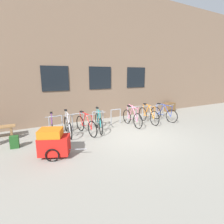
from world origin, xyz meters
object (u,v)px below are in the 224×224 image
object	(u,v)px
bicycle_teal	(99,122)
bicycle_purple	(52,128)
bicycle_red	(86,125)
bike_trailer	(54,142)
planter_box	(169,107)
bicycle_blue	(163,114)
bicycle_orange	(148,115)
backpack	(14,142)
bicycle_silver	(68,126)
bicycle_pink	(132,118)

from	to	relation	value
bicycle_teal	bicycle_purple	size ratio (longest dim) A/B	1.00
bicycle_red	bike_trailer	size ratio (longest dim) A/B	1.21
bicycle_purple	planter_box	bearing A→B (deg)	10.03
bicycle_teal	bike_trailer	bearing A→B (deg)	-143.59
bike_trailer	bicycle_blue	bearing A→B (deg)	14.56
bicycle_purple	bicycle_teal	bearing A→B (deg)	-3.04
bicycle_teal	planter_box	bearing A→B (deg)	14.23
bicycle_red	bicycle_blue	size ratio (longest dim) A/B	1.01
bicycle_teal	bicycle_orange	size ratio (longest dim) A/B	0.98
bicycle_orange	backpack	xyz separation A→B (m)	(-6.24, -0.32, -0.18)
bicycle_silver	bicycle_blue	xyz separation A→B (m)	(5.26, -0.20, -0.00)
bicycle_purple	planter_box	distance (m)	8.16
bicycle_silver	bicycle_purple	xyz separation A→B (m)	(-0.64, -0.01, 0.00)
bicycle_orange	bicycle_purple	world-z (taller)	bicycle_orange
bicycle_teal	bicycle_blue	size ratio (longest dim) A/B	1.01
bicycle_pink	backpack	bearing A→B (deg)	-176.88
bicycle_teal	bicycle_red	size ratio (longest dim) A/B	1.00
bicycle_red	planter_box	world-z (taller)	bicycle_red
bicycle_orange	bicycle_purple	bearing A→B (deg)	178.37
bike_trailer	bicycle_red	bearing A→B (deg)	44.05
backpack	bicycle_pink	bearing A→B (deg)	10.26
bicycle_red	bicycle_purple	size ratio (longest dim) A/B	0.99
bicycle_red	bicycle_silver	distance (m)	0.76
backpack	bicycle_purple	bearing A→B (deg)	25.80
bicycle_purple	backpack	bearing A→B (deg)	-161.35
bicycle_orange	bicycle_purple	xyz separation A→B (m)	(-4.87, 0.14, -0.01)
bicycle_blue	bicycle_red	bearing A→B (deg)	-179.68
bike_trailer	backpack	xyz separation A→B (m)	(-1.10, 1.33, -0.25)
bicycle_red	bicycle_blue	xyz separation A→B (m)	(4.54, 0.03, 0.00)
bicycle_teal	backpack	world-z (taller)	bicycle_teal
bicycle_pink	bicycle_red	bearing A→B (deg)	-179.26
bicycle_silver	bicycle_blue	bearing A→B (deg)	-2.19
bicycle_purple	bike_trailer	bearing A→B (deg)	-98.52
backpack	planter_box	world-z (taller)	planter_box
bicycle_orange	bicycle_silver	distance (m)	4.24
bicycle_orange	backpack	distance (m)	6.25
bicycle_purple	planter_box	world-z (taller)	bicycle_purple
bicycle_orange	bicycle_blue	xyz separation A→B (m)	(1.03, -0.05, -0.02)
bicycle_orange	bicycle_pink	bearing A→B (deg)	-177.72
bicycle_teal	bicycle_red	distance (m)	0.66
bicycle_blue	bike_trailer	distance (m)	6.37
bicycle_red	bicycle_pink	bearing A→B (deg)	0.74
bicycle_red	bicycle_pink	distance (m)	2.44
planter_box	bicycle_red	bearing A→B (deg)	-166.25
bicycle_teal	bicycle_red	world-z (taller)	bicycle_teal
bicycle_pink	backpack	distance (m)	5.18
bicycle_silver	backpack	bearing A→B (deg)	-166.64
bicycle_purple	planter_box	size ratio (longest dim) A/B	2.52
planter_box	bicycle_teal	bearing A→B (deg)	-165.77
bicycle_silver	bicycle_pink	bearing A→B (deg)	-3.52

